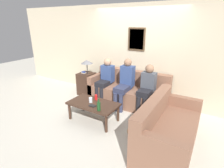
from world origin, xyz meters
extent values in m
plane|color=beige|center=(0.00, 0.00, 0.00)|extent=(16.00, 16.00, 0.00)
cube|color=beige|center=(0.00, 0.94, 1.30)|extent=(9.00, 0.06, 2.60)
cube|color=#4C3823|center=(0.00, 0.89, 1.70)|extent=(0.48, 0.02, 0.60)
cube|color=beige|center=(0.00, 0.89, 1.70)|extent=(0.40, 0.01, 0.52)
cube|color=brown|center=(0.00, 0.44, 0.24)|extent=(2.11, 0.83, 0.48)
cube|color=brown|center=(0.00, 0.76, 0.68)|extent=(2.11, 0.20, 0.40)
cube|color=brown|center=(-0.98, 0.44, 0.35)|extent=(0.14, 0.83, 0.70)
cube|color=brown|center=(0.98, 0.44, 0.35)|extent=(0.14, 0.83, 0.70)
cube|color=brown|center=(1.42, -0.76, 0.24)|extent=(0.83, 1.69, 0.48)
cube|color=brown|center=(1.10, -0.76, 0.68)|extent=(0.20, 1.69, 0.40)
cube|color=brown|center=(1.42, -1.54, 0.35)|extent=(0.83, 0.14, 0.70)
cube|color=brown|center=(1.42, 0.01, 0.35)|extent=(0.83, 0.14, 0.70)
cube|color=#382319|center=(-0.28, -0.72, 0.41)|extent=(1.12, 0.62, 0.04)
cylinder|color=#382319|center=(-0.78, -0.96, 0.19)|extent=(0.06, 0.06, 0.39)
cylinder|color=#382319|center=(0.22, -0.96, 0.19)|extent=(0.06, 0.06, 0.39)
cylinder|color=#382319|center=(-0.78, -0.47, 0.19)|extent=(0.06, 0.06, 0.39)
cylinder|color=#382319|center=(0.22, -0.47, 0.19)|extent=(0.06, 0.06, 0.39)
cube|color=#382319|center=(-1.38, 0.41, 0.34)|extent=(0.45, 0.45, 0.67)
cylinder|color=#262628|center=(-1.33, 0.41, 0.84)|extent=(0.02, 0.02, 0.33)
cone|color=slate|center=(-1.33, 0.41, 1.03)|extent=(0.36, 0.36, 0.10)
cube|color=beige|center=(-1.45, 0.38, 0.69)|extent=(0.13, 0.09, 0.02)
cube|color=navy|center=(-1.45, 0.38, 0.71)|extent=(0.12, 0.09, 0.02)
cylinder|color=#19421E|center=(0.02, -0.94, 0.52)|extent=(0.07, 0.07, 0.18)
cylinder|color=#19421E|center=(0.02, -0.94, 0.65)|extent=(0.03, 0.03, 0.08)
cylinder|color=silver|center=(-0.35, -0.72, 0.49)|extent=(0.08, 0.08, 0.11)
cube|color=black|center=(-0.21, -0.85, 0.44)|extent=(0.14, 0.10, 0.02)
cylinder|color=red|center=(-0.33, -0.54, 0.49)|extent=(0.07, 0.07, 0.12)
cube|color=black|center=(-0.65, 0.25, 0.53)|extent=(0.31, 0.44, 0.14)
cylinder|color=black|center=(-0.72, 0.03, 0.24)|extent=(0.11, 0.11, 0.48)
cylinder|color=black|center=(-0.57, 0.03, 0.24)|extent=(0.11, 0.11, 0.48)
cube|color=#33477A|center=(-0.65, 0.47, 0.76)|extent=(0.34, 0.22, 0.47)
sphere|color=tan|center=(-0.65, 0.47, 1.09)|extent=(0.21, 0.21, 0.21)
cube|color=#2D334C|center=(-0.01, 0.18, 0.53)|extent=(0.31, 0.50, 0.14)
cylinder|color=#2D334C|center=(-0.09, -0.06, 0.24)|extent=(0.11, 0.11, 0.48)
cylinder|color=#2D334C|center=(0.07, -0.06, 0.24)|extent=(0.11, 0.11, 0.48)
cube|color=#33477A|center=(-0.01, 0.43, 0.80)|extent=(0.34, 0.22, 0.54)
sphere|color=#8C664C|center=(-0.01, 0.43, 1.16)|extent=(0.20, 0.20, 0.20)
cube|color=black|center=(0.57, 0.23, 0.53)|extent=(0.31, 0.41, 0.14)
cylinder|color=black|center=(0.50, 0.03, 0.24)|extent=(0.11, 0.11, 0.48)
cylinder|color=black|center=(0.65, 0.03, 0.24)|extent=(0.11, 0.11, 0.48)
cube|color=#474C56|center=(0.57, 0.44, 0.75)|extent=(0.34, 0.22, 0.45)
sphere|color=#8C664C|center=(0.57, 0.44, 1.07)|extent=(0.21, 0.21, 0.21)
sphere|color=#A87A51|center=(0.71, -0.79, 0.09)|extent=(0.19, 0.19, 0.19)
sphere|color=#A87A51|center=(0.71, -0.79, 0.23)|extent=(0.12, 0.12, 0.12)
sphere|color=#A87A51|center=(0.67, -0.79, 0.27)|extent=(0.04, 0.04, 0.04)
sphere|color=#A87A51|center=(0.75, -0.79, 0.27)|extent=(0.04, 0.04, 0.04)
sphere|color=tan|center=(0.71, -0.84, 0.23)|extent=(0.05, 0.05, 0.05)
camera|label=1|loc=(1.89, -3.52, 2.15)|focal=28.00mm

